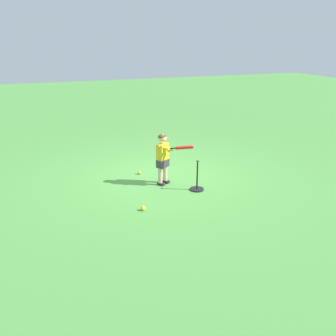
{
  "coord_description": "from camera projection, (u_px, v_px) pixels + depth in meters",
  "views": [
    {
      "loc": [
        2.74,
        7.28,
        2.94
      ],
      "look_at": [
        0.14,
        0.7,
        0.45
      ],
      "focal_mm": 39.86,
      "sensor_mm": 36.0,
      "label": 1
    }
  ],
  "objects": [
    {
      "name": "child_batter",
      "position": [
        164.0,
        155.0,
        7.68
      ],
      "size": [
        0.67,
        0.58,
        1.08
      ],
      "color": "#232328",
      "rests_on": "ground"
    },
    {
      "name": "batting_tee",
      "position": [
        197.0,
        185.0,
        7.55
      ],
      "size": [
        0.28,
        0.28,
        0.62
      ],
      "color": "black",
      "rests_on": "ground"
    },
    {
      "name": "ground_plane",
      "position": [
        163.0,
        177.0,
        8.31
      ],
      "size": [
        40.0,
        40.0,
        0.0
      ],
      "primitive_type": "plane",
      "color": "#519942"
    },
    {
      "name": "play_ball_center_lawn",
      "position": [
        139.0,
        173.0,
        8.44
      ],
      "size": [
        0.08,
        0.08,
        0.08
      ],
      "primitive_type": "sphere",
      "color": "yellow",
      "rests_on": "ground"
    },
    {
      "name": "play_ball_midfield",
      "position": [
        143.0,
        208.0,
        6.67
      ],
      "size": [
        0.09,
        0.09,
        0.09
      ],
      "primitive_type": "sphere",
      "color": "yellow",
      "rests_on": "ground"
    }
  ]
}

